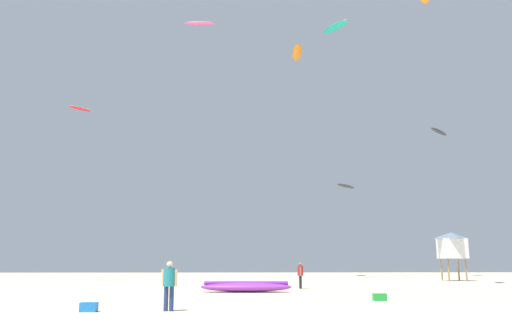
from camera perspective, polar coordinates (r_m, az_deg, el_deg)
ground_plane at (r=14.44m, az=2.27°, el=-17.57°), size 120.00×120.00×0.00m
person_foreground at (r=18.22m, az=-9.88°, el=-12.85°), size 0.57×0.39×1.71m
person_left at (r=32.23m, az=5.09°, el=-12.06°), size 0.36×0.53×1.61m
kite_grounded_near at (r=28.58m, az=-1.13°, el=-13.58°), size 5.13×1.57×0.61m
lifeguard_tower at (r=46.96m, az=21.48°, el=-8.35°), size 2.30×2.30×4.15m
cooler_box at (r=23.11m, az=13.95°, el=-14.29°), size 0.56×0.36×0.32m
gear_bag at (r=18.68m, az=-18.56°, el=-14.99°), size 0.56×0.36×0.32m
kite_aloft_1 at (r=56.12m, az=-6.43°, el=15.95°), size 3.54×1.12×0.60m
kite_aloft_2 at (r=57.34m, az=4.74°, el=12.86°), size 1.74×4.45×0.92m
kite_aloft_3 at (r=60.51m, az=20.17°, el=3.76°), size 3.52×3.81×0.87m
kite_aloft_4 at (r=55.48m, az=9.04°, el=15.46°), size 2.79×3.56×0.46m
kite_aloft_6 at (r=53.29m, az=10.22°, el=-2.21°), size 2.91×3.32×0.53m
kite_aloft_8 at (r=57.75m, az=-19.44°, el=6.24°), size 2.16×2.28×0.32m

